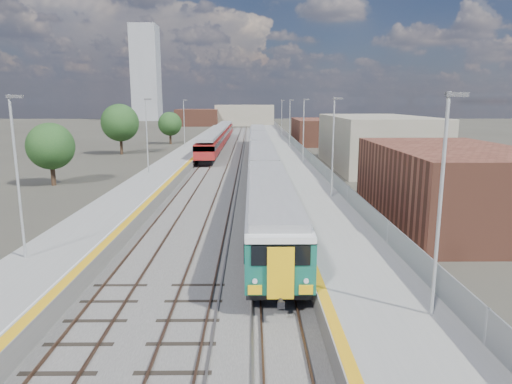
{
  "coord_description": "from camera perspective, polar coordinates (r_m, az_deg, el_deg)",
  "views": [
    {
      "loc": [
        0.43,
        -12.48,
        8.21
      ],
      "look_at": [
        0.72,
        17.69,
        2.2
      ],
      "focal_mm": 32.0,
      "sensor_mm": 36.0,
      "label": 1
    }
  ],
  "objects": [
    {
      "name": "red_train",
      "position": [
        84.36,
        -4.61,
        7.03
      ],
      "size": [
        2.73,
        55.38,
        3.44
      ],
      "color": "black",
      "rests_on": "ground"
    },
    {
      "name": "tree_a",
      "position": [
        49.09,
        -24.29,
        5.23
      ],
      "size": [
        4.57,
        4.57,
        6.19
      ],
      "color": "#382619",
      "rests_on": "ground"
    },
    {
      "name": "tracks",
      "position": [
        67.18,
        -2.32,
        4.33
      ],
      "size": [
        8.96,
        160.0,
        0.17
      ],
      "color": "#4C3323",
      "rests_on": "ground"
    },
    {
      "name": "tree_d",
      "position": [
        76.54,
        15.26,
        7.69
      ],
      "size": [
        4.64,
        4.64,
        6.29
      ],
      "color": "#382619",
      "rests_on": "ground"
    },
    {
      "name": "green_train",
      "position": [
        54.73,
        0.58,
        4.89
      ],
      "size": [
        2.75,
        76.75,
        3.03
      ],
      "color": "black",
      "rests_on": "ground"
    },
    {
      "name": "tree_b",
      "position": [
        74.67,
        -16.63,
        8.29
      ],
      "size": [
        5.79,
        5.79,
        7.85
      ],
      "color": "#382619",
      "rests_on": "ground"
    },
    {
      "name": "platform_right",
      "position": [
        65.61,
        3.71,
        4.52
      ],
      "size": [
        4.7,
        155.0,
        8.52
      ],
      "color": "slate",
      "rests_on": "ground"
    },
    {
      "name": "tree_c",
      "position": [
        91.04,
        -10.71,
        8.37
      ],
      "size": [
        4.59,
        4.59,
        6.22
      ],
      "color": "#382619",
      "rests_on": "ground"
    },
    {
      "name": "platform_left",
      "position": [
        66.11,
        -8.81,
        4.45
      ],
      "size": [
        4.3,
        155.0,
        8.52
      ],
      "color": "slate",
      "rests_on": "ground"
    },
    {
      "name": "ground",
      "position": [
        63.02,
        -0.93,
        3.78
      ],
      "size": [
        320.0,
        320.0,
        0.0
      ],
      "primitive_type": "plane",
      "color": "#47443A",
      "rests_on": "ground"
    },
    {
      "name": "ballast_bed",
      "position": [
        65.55,
        -2.89,
        4.08
      ],
      "size": [
        10.5,
        155.0,
        0.06
      ],
      "primitive_type": "cube",
      "color": "#565451",
      "rests_on": "ground"
    },
    {
      "name": "buildings",
      "position": [
        152.24,
        -7.71,
        12.1
      ],
      "size": [
        72.0,
        185.5,
        40.0
      ],
      "color": "brown",
      "rests_on": "ground"
    }
  ]
}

